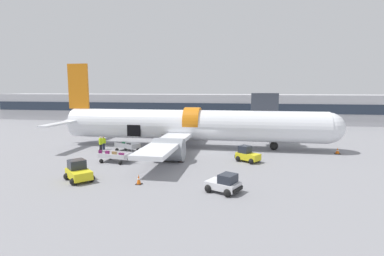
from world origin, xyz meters
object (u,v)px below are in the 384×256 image
ground_crew_loader_a (156,146)px  ground_crew_driver (157,144)px  baggage_cart_queued (116,157)px  baggage_tug_lead (224,184)px  baggage_tug_rear (247,155)px  baggage_tug_mid (78,172)px  ground_crew_loader_b (101,144)px  airplane (189,126)px  suitcase_on_tarmac_spare (100,152)px  suitcase_on_tarmac_upright (149,149)px  ground_crew_supervisor (104,143)px  baggage_cart_loading (128,147)px

ground_crew_loader_a → ground_crew_driver: bearing=103.8°
baggage_cart_queued → ground_crew_loader_a: size_ratio=2.21×
baggage_tug_lead → baggage_tug_rear: baggage_tug_rear is taller
baggage_tug_rear → ground_crew_loader_a: 10.07m
baggage_tug_rear → baggage_tug_mid: bearing=-146.8°
ground_crew_loader_b → baggage_cart_queued: bearing=-48.6°
airplane → ground_crew_loader_b: 10.72m
baggage_tug_lead → ground_crew_loader_b: ground_crew_loader_b is taller
baggage_tug_rear → suitcase_on_tarmac_spare: size_ratio=4.19×
baggage_tug_mid → baggage_tug_rear: baggage_tug_mid is taller
ground_crew_driver → suitcase_on_tarmac_spare: ground_crew_driver is taller
baggage_tug_mid → suitcase_on_tarmac_upright: baggage_tug_mid is taller
airplane → suitcase_on_tarmac_upright: size_ratio=54.36×
baggage_tug_rear → ground_crew_supervisor: bearing=170.0°
ground_crew_loader_a → suitcase_on_tarmac_spare: (-6.06, -1.16, -0.69)m
ground_crew_supervisor → suitcase_on_tarmac_spare: bearing=-70.8°
baggage_tug_lead → baggage_tug_mid: size_ratio=0.95×
ground_crew_loader_b → ground_crew_supervisor: 1.18m
airplane → ground_crew_supervisor: bearing=-161.1°
baggage_cart_loading → ground_crew_loader_a: bearing=-14.9°
baggage_tug_mid → ground_crew_loader_b: ground_crew_loader_b is taller
baggage_tug_mid → ground_crew_driver: (2.93, 11.68, 0.17)m
baggage_tug_rear → airplane: bearing=138.4°
baggage_tug_lead → ground_crew_supervisor: (-15.33, 12.35, 0.26)m
airplane → suitcase_on_tarmac_spare: airplane is taller
baggage_tug_rear → ground_crew_supervisor: ground_crew_supervisor is taller
baggage_tug_rear → ground_crew_loader_b: 16.83m
ground_crew_loader_a → baggage_cart_queued: bearing=-126.9°
airplane → baggage_cart_queued: size_ratio=8.86×
ground_crew_driver → ground_crew_supervisor: (-6.62, 0.01, -0.01)m
baggage_tug_mid → baggage_cart_queued: 6.22m
airplane → baggage_cart_loading: bearing=-149.1°
baggage_tug_mid → ground_crew_loader_a: ground_crew_loader_a is taller
baggage_cart_queued → suitcase_on_tarmac_spare: baggage_cart_queued is taller
baggage_cart_loading → ground_crew_supervisor: size_ratio=2.38×
baggage_tug_lead → ground_crew_supervisor: ground_crew_supervisor is taller
ground_crew_driver → baggage_cart_queued: bearing=-115.3°
airplane → ground_crew_loader_a: airplane is taller
airplane → baggage_cart_loading: size_ratio=9.40×
ground_crew_driver → suitcase_on_tarmac_upright: 1.08m
baggage_cart_loading → suitcase_on_tarmac_upright: 2.49m
baggage_cart_queued → suitcase_on_tarmac_spare: 4.18m
ground_crew_supervisor → ground_crew_driver: bearing=-0.1°
ground_crew_driver → baggage_tug_rear: bearing=-16.2°
suitcase_on_tarmac_upright → ground_crew_supervisor: bearing=179.9°
airplane → suitcase_on_tarmac_spare: size_ratio=56.48×
baggage_tug_lead → baggage_tug_mid: (-11.64, 0.66, 0.11)m
ground_crew_loader_a → ground_crew_loader_b: (-6.77, 0.37, -0.01)m
baggage_cart_loading → ground_crew_loader_b: (-3.06, -0.62, 0.43)m
baggage_tug_lead → ground_crew_loader_a: size_ratio=1.51×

